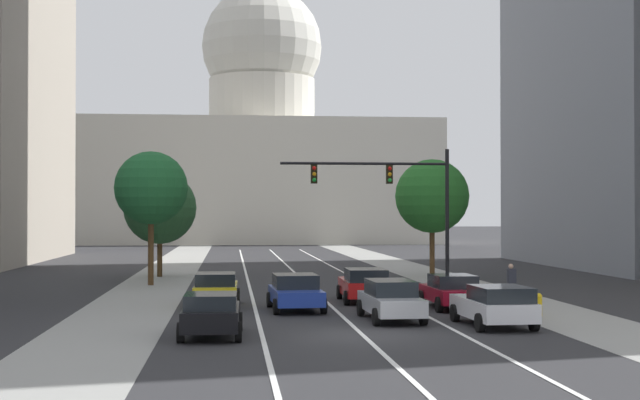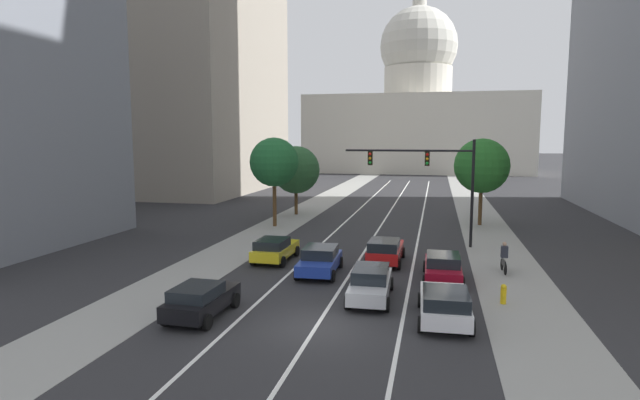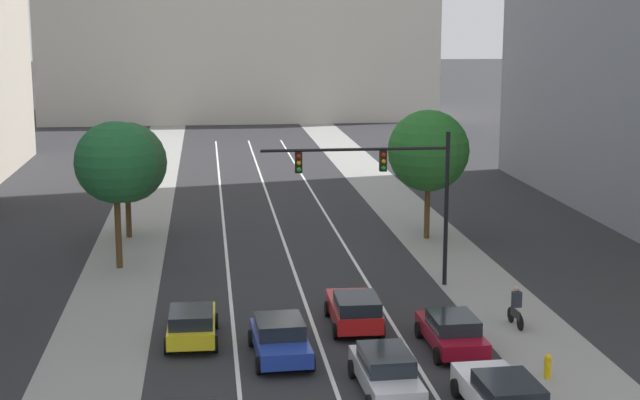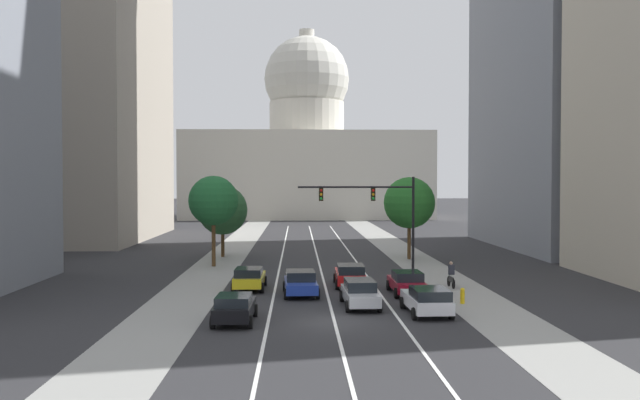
{
  "view_description": "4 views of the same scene",
  "coord_description": "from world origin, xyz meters",
  "px_view_note": "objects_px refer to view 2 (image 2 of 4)",
  "views": [
    {
      "loc": [
        -4.3,
        -29.47,
        3.99
      ],
      "look_at": [
        -0.16,
        12.55,
        4.6
      ],
      "focal_mm": 51.08,
      "sensor_mm": 36.0,
      "label": 1
    },
    {
      "loc": [
        4.45,
        -18.77,
        7.41
      ],
      "look_at": [
        -2.62,
        12.09,
        3.52
      ],
      "focal_mm": 28.58,
      "sensor_mm": 36.0,
      "label": 2
    },
    {
      "loc": [
        -4.18,
        -25.99,
        12.6
      ],
      "look_at": [
        0.39,
        12.2,
        5.09
      ],
      "focal_mm": 53.66,
      "sensor_mm": 36.0,
      "label": 3
    },
    {
      "loc": [
        -1.82,
        -31.91,
        6.92
      ],
      "look_at": [
        -0.23,
        14.05,
        5.64
      ],
      "focal_mm": 36.64,
      "sensor_mm": 36.0,
      "label": 4
    }
  ],
  "objects_px": {
    "car_silver": "(371,283)",
    "street_tree_mid_left": "(274,162)",
    "car_blue": "(320,260)",
    "street_tree_near_left": "(296,170)",
    "car_crimson": "(443,267)",
    "street_tree_mid_right": "(482,166)",
    "car_yellow": "(275,249)",
    "fire_hydrant": "(503,294)",
    "car_black": "(201,299)",
    "cyclist": "(504,258)",
    "capitol_building": "(417,114)",
    "car_white": "(445,304)",
    "car_red": "(385,250)",
    "traffic_signal_mast": "(432,172)"
  },
  "relations": [
    {
      "from": "capitol_building",
      "to": "cyclist",
      "type": "xyz_separation_m",
      "value": [
        8.22,
        -85.1,
        -11.68
      ]
    },
    {
      "from": "car_black",
      "to": "street_tree_near_left",
      "type": "bearing_deg",
      "value": 8.8
    },
    {
      "from": "car_red",
      "to": "street_tree_near_left",
      "type": "bearing_deg",
      "value": 31.35
    },
    {
      "from": "car_red",
      "to": "car_blue",
      "type": "relative_size",
      "value": 0.98
    },
    {
      "from": "street_tree_near_left",
      "to": "car_crimson",
      "type": "bearing_deg",
      "value": -56.38
    },
    {
      "from": "car_black",
      "to": "street_tree_near_left",
      "type": "relative_size",
      "value": 0.61
    },
    {
      "from": "traffic_signal_mast",
      "to": "street_tree_mid_left",
      "type": "xyz_separation_m",
      "value": [
        -12.85,
        4.94,
        0.25
      ]
    },
    {
      "from": "car_yellow",
      "to": "street_tree_near_left",
      "type": "xyz_separation_m",
      "value": [
        -3.8,
        18.45,
        3.57
      ]
    },
    {
      "from": "car_blue",
      "to": "street_tree_near_left",
      "type": "xyz_separation_m",
      "value": [
        -7.08,
        20.56,
        3.56
      ]
    },
    {
      "from": "car_crimson",
      "to": "street_tree_mid_right",
      "type": "bearing_deg",
      "value": -11.09
    },
    {
      "from": "car_silver",
      "to": "street_tree_mid_left",
      "type": "distance_m",
      "value": 20.9
    },
    {
      "from": "car_silver",
      "to": "fire_hydrant",
      "type": "bearing_deg",
      "value": -85.7
    },
    {
      "from": "car_white",
      "to": "traffic_signal_mast",
      "type": "xyz_separation_m",
      "value": [
        -0.75,
        14.95,
        4.34
      ]
    },
    {
      "from": "car_crimson",
      "to": "cyclist",
      "type": "bearing_deg",
      "value": -55.24
    },
    {
      "from": "street_tree_near_left",
      "to": "traffic_signal_mast",
      "type": "bearing_deg",
      "value": -42.32
    },
    {
      "from": "car_yellow",
      "to": "car_silver",
      "type": "relative_size",
      "value": 0.9
    },
    {
      "from": "car_red",
      "to": "car_blue",
      "type": "height_order",
      "value": "car_red"
    },
    {
      "from": "car_black",
      "to": "fire_hydrant",
      "type": "bearing_deg",
      "value": -68.6
    },
    {
      "from": "car_white",
      "to": "car_crimson",
      "type": "height_order",
      "value": "car_white"
    },
    {
      "from": "car_silver",
      "to": "street_tree_mid_right",
      "type": "xyz_separation_m",
      "value": [
        6.54,
        22.09,
        4.26
      ]
    },
    {
      "from": "cyclist",
      "to": "street_tree_mid_left",
      "type": "distance_m",
      "value": 20.85
    },
    {
      "from": "car_crimson",
      "to": "car_white",
      "type": "bearing_deg",
      "value": 179.13
    },
    {
      "from": "car_black",
      "to": "car_red",
      "type": "bearing_deg",
      "value": -30.08
    },
    {
      "from": "cyclist",
      "to": "car_white",
      "type": "bearing_deg",
      "value": 155.82
    },
    {
      "from": "car_silver",
      "to": "street_tree_mid_right",
      "type": "bearing_deg",
      "value": -18.38
    },
    {
      "from": "car_crimson",
      "to": "traffic_signal_mast",
      "type": "height_order",
      "value": "traffic_signal_mast"
    },
    {
      "from": "car_black",
      "to": "car_crimson",
      "type": "xyz_separation_m",
      "value": [
        9.82,
        7.83,
        -0.01
      ]
    },
    {
      "from": "car_blue",
      "to": "car_silver",
      "type": "distance_m",
      "value": 5.03
    },
    {
      "from": "cyclist",
      "to": "car_crimson",
      "type": "bearing_deg",
      "value": 122.57
    },
    {
      "from": "car_crimson",
      "to": "street_tree_near_left",
      "type": "xyz_separation_m",
      "value": [
        -13.63,
        20.5,
        3.58
      ]
    },
    {
      "from": "car_black",
      "to": "car_silver",
      "type": "xyz_separation_m",
      "value": [
        6.55,
        3.95,
        0.02
      ]
    },
    {
      "from": "car_yellow",
      "to": "car_white",
      "type": "relative_size",
      "value": 0.94
    },
    {
      "from": "car_crimson",
      "to": "street_tree_mid_right",
      "type": "relative_size",
      "value": 0.6
    },
    {
      "from": "car_blue",
      "to": "fire_hydrant",
      "type": "relative_size",
      "value": 4.87
    },
    {
      "from": "traffic_signal_mast",
      "to": "car_blue",
      "type": "bearing_deg",
      "value": -123.36
    },
    {
      "from": "car_red",
      "to": "car_white",
      "type": "xyz_separation_m",
      "value": [
        3.29,
        -9.16,
        -0.03
      ]
    },
    {
      "from": "car_crimson",
      "to": "car_silver",
      "type": "bearing_deg",
      "value": 138.86
    },
    {
      "from": "car_red",
      "to": "street_tree_mid_left",
      "type": "xyz_separation_m",
      "value": [
        -10.32,
        10.74,
        4.57
      ]
    },
    {
      "from": "car_silver",
      "to": "street_tree_near_left",
      "type": "xyz_separation_m",
      "value": [
        -10.35,
        24.37,
        3.55
      ]
    },
    {
      "from": "car_red",
      "to": "car_silver",
      "type": "xyz_separation_m",
      "value": [
        0.0,
        -6.84,
        -0.02
      ]
    },
    {
      "from": "traffic_signal_mast",
      "to": "fire_hydrant",
      "type": "height_order",
      "value": "traffic_signal_mast"
    },
    {
      "from": "capitol_building",
      "to": "street_tree_mid_right",
      "type": "height_order",
      "value": "capitol_building"
    },
    {
      "from": "capitol_building",
      "to": "car_blue",
      "type": "xyz_separation_m",
      "value": [
        -1.64,
        -87.53,
        -11.76
      ]
    },
    {
      "from": "car_crimson",
      "to": "car_blue",
      "type": "bearing_deg",
      "value": 89.56
    },
    {
      "from": "street_tree_near_left",
      "to": "car_white",
      "type": "bearing_deg",
      "value": -62.94
    },
    {
      "from": "traffic_signal_mast",
      "to": "fire_hydrant",
      "type": "distance_m",
      "value": 13.3
    },
    {
      "from": "fire_hydrant",
      "to": "cyclist",
      "type": "distance_m",
      "value": 5.66
    },
    {
      "from": "car_blue",
      "to": "car_silver",
      "type": "height_order",
      "value": "car_silver"
    },
    {
      "from": "car_silver",
      "to": "street_tree_mid_left",
      "type": "relative_size",
      "value": 0.63
    },
    {
      "from": "capitol_building",
      "to": "car_yellow",
      "type": "xyz_separation_m",
      "value": [
        -4.91,
        -85.42,
        -11.77
      ]
    }
  ]
}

